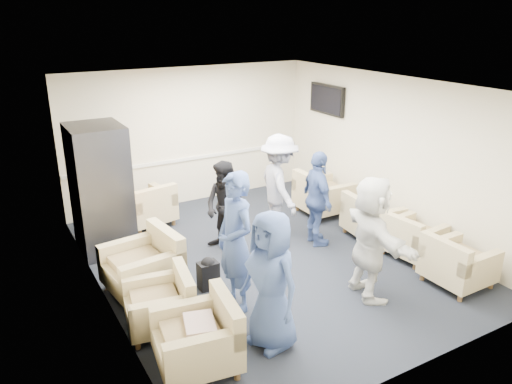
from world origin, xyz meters
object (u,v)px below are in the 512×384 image
armchair_left_mid (163,305)px  person_front_right (371,238)px  armchair_right_near (456,265)px  armchair_right_midnear (411,239)px  armchair_right_midfar (370,219)px  person_mid_right (318,199)px  armchair_left_far (146,267)px  person_back_right (279,186)px  armchair_corner (148,208)px  person_mid_left (235,242)px  armchair_left_near (201,340)px  armchair_right_far (321,196)px  person_back_left (226,208)px  vending_machine (101,189)px  person_front_left (271,281)px

armchair_left_mid → person_front_right: person_front_right is taller
armchair_right_near → armchair_right_midnear: armchair_right_near is taller
armchair_right_midfar → person_mid_right: size_ratio=0.55×
armchair_left_far → armchair_right_near: bearing=55.1°
person_front_right → person_back_right: bearing=13.4°
armchair_right_midnear → armchair_corner: bearing=38.4°
armchair_right_midnear → person_mid_right: (-1.00, 1.13, 0.49)m
armchair_right_midnear → person_mid_left: 3.11m
armchair_left_near → person_back_right: 3.65m
armchair_left_far → person_mid_left: (0.89, -0.96, 0.56)m
armchair_right_midnear → person_front_right: size_ratio=0.49×
armchair_left_mid → armchair_right_far: bearing=127.0°
person_back_right → person_front_right: bearing=-169.7°
armchair_left_near → person_back_left: size_ratio=0.64×
armchair_left_far → vending_machine: vending_machine is taller
armchair_left_mid → armchair_right_near: size_ratio=1.10×
armchair_right_near → armchair_right_far: 3.10m
person_back_right → person_front_right: 2.30m
armchair_right_near → armchair_corner: bearing=35.3°
armchair_right_near → person_mid_left: bearing=69.2°
armchair_left_near → person_mid_right: size_ratio=0.60×
armchair_left_mid → armchair_corner: size_ratio=0.91×
person_front_left → armchair_right_near: bearing=74.8°
armchair_right_midnear → armchair_right_far: (-0.14, 2.16, 0.04)m
armchair_right_midfar → armchair_right_far: armchair_right_far is taller
armchair_left_mid → armchair_corner: 3.24m
armchair_left_far → person_front_left: bearing=18.1°
armchair_left_near → person_mid_right: (2.92, 1.87, 0.46)m
person_back_left → person_front_right: size_ratio=0.87×
armchair_right_midfar → person_mid_left: 3.15m
armchair_left_mid → person_mid_right: person_mid_right is taller
armchair_right_near → person_front_left: person_front_left is taller
person_front_left → person_mid_right: bearing=120.9°
armchair_right_midfar → vending_machine: size_ratio=0.43×
armchair_right_midnear → armchair_right_midfar: armchair_right_midfar is taller
vending_machine → armchair_corner: bearing=31.3°
armchair_left_far → armchair_right_midfar: armchair_left_far is taller
armchair_left_mid → person_back_right: (2.69, 1.63, 0.58)m
person_back_left → armchair_right_far: bearing=77.3°
vending_machine → person_front_right: bearing=-49.9°
armchair_left_far → armchair_right_midfar: size_ratio=1.15×
armchair_corner → person_front_right: size_ratio=0.57×
armchair_left_far → vending_machine: size_ratio=0.50×
person_front_left → armchair_right_midfar: bearing=107.1°
person_back_left → person_back_right: person_back_right is taller
armchair_right_near → armchair_corner: 5.22m
person_mid_left → armchair_left_mid: bearing=-93.8°
armchair_left_mid → armchair_right_far: (3.89, 2.01, 0.04)m
armchair_corner → vending_machine: 1.26m
armchair_left_mid → armchair_right_far: size_ratio=1.01×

